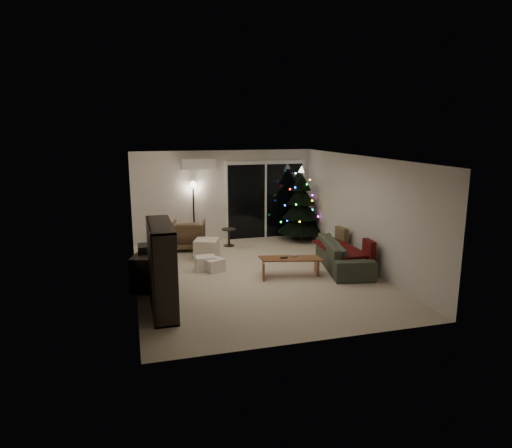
{
  "coord_description": "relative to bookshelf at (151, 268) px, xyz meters",
  "views": [
    {
      "loc": [
        -2.52,
        -9.06,
        3.13
      ],
      "look_at": [
        0.1,
        0.3,
        1.05
      ],
      "focal_mm": 32.0,
      "sensor_mm": 36.0,
      "label": 1
    }
  ],
  "objects": [
    {
      "name": "side_table",
      "position": [
        2.22,
        3.95,
        -0.53
      ],
      "size": [
        0.44,
        0.44,
        0.47
      ],
      "primitive_type": "cylinder",
      "rotation": [
        0.0,
        0.0,
        -0.19
      ],
      "color": "black",
      "rests_on": "floor"
    },
    {
      "name": "cushion_a",
      "position": [
        4.55,
        2.0,
        -0.19
      ],
      "size": [
        0.16,
        0.43,
        0.42
      ],
      "primitive_type": "cube",
      "rotation": [
        0.0,
        0.0,
        0.09
      ],
      "color": "olive",
      "rests_on": "sofa"
    },
    {
      "name": "armchair",
      "position": [
        1.15,
        3.91,
        -0.39
      ],
      "size": [
        0.98,
        1.0,
        0.76
      ],
      "primitive_type": "imported",
      "rotation": [
        0.0,
        0.0,
        2.91
      ],
      "color": "brown",
      "rests_on": "floor"
    },
    {
      "name": "cushion_b",
      "position": [
        4.55,
        0.7,
        -0.19
      ],
      "size": [
        0.15,
        0.43,
        0.42
      ],
      "primitive_type": "cube",
      "rotation": [
        0.0,
        0.0,
        -0.07
      ],
      "color": "#5A1012",
      "rests_on": "sofa"
    },
    {
      "name": "media_cabinet",
      "position": [
        0.0,
        1.35,
        -0.42
      ],
      "size": [
        0.75,
        1.18,
        0.69
      ],
      "primitive_type": "cube",
      "rotation": [
        0.0,
        0.0,
        -0.32
      ],
      "color": "black",
      "rests_on": "floor"
    },
    {
      "name": "floor_lamp",
      "position": [
        1.4,
        4.66,
        0.04
      ],
      "size": [
        0.26,
        0.26,
        1.61
      ],
      "primitive_type": "cylinder",
      "color": "black",
      "rests_on": "floor"
    },
    {
      "name": "sofa",
      "position": [
        4.3,
        1.35,
        -0.45
      ],
      "size": [
        1.28,
        2.31,
        0.64
      ],
      "primitive_type": "imported",
      "rotation": [
        0.0,
        0.0,
        1.36
      ],
      "color": "black",
      "rests_on": "floor"
    },
    {
      "name": "coffee_table",
      "position": [
        2.95,
        1.14,
        -0.57
      ],
      "size": [
        1.34,
        0.73,
        0.4
      ],
      "primitive_type": null,
      "rotation": [
        0.0,
        0.0,
        -0.24
      ],
      "color": "brown",
      "rests_on": "floor"
    },
    {
      "name": "cardboard_box_a",
      "position": [
        1.27,
        2.05,
        -0.61
      ],
      "size": [
        0.45,
        0.34,
        0.31
      ],
      "primitive_type": "cube",
      "rotation": [
        0.0,
        0.0,
        0.03
      ],
      "color": "#F4DFCA",
      "rests_on": "floor"
    },
    {
      "name": "ottoman",
      "position": [
        1.44,
        2.89,
        -0.53
      ],
      "size": [
        0.7,
        0.7,
        0.48
      ],
      "primitive_type": "cube",
      "rotation": [
        0.0,
        0.0,
        -0.37
      ],
      "color": "beige",
      "rests_on": "floor"
    },
    {
      "name": "bookshelf",
      "position": [
        0.0,
        0.0,
        0.0
      ],
      "size": [
        0.61,
        1.58,
        1.54
      ],
      "primitive_type": null,
      "rotation": [
        0.0,
        0.0,
        0.15
      ],
      "color": "black",
      "rests_on": "floor"
    },
    {
      "name": "cardboard_box_b",
      "position": [
        1.44,
        1.89,
        -0.63
      ],
      "size": [
        0.48,
        0.43,
        0.28
      ],
      "primitive_type": "cube",
      "rotation": [
        0.0,
        0.0,
        0.41
      ],
      "color": "#F4DFCA",
      "rests_on": "floor"
    },
    {
      "name": "room",
      "position": [
        2.71,
        2.92,
        0.25
      ],
      "size": [
        6.5,
        7.51,
        2.6
      ],
      "color": "beige",
      "rests_on": "ground"
    },
    {
      "name": "remote_a",
      "position": [
        2.8,
        1.14,
        -0.36
      ],
      "size": [
        0.16,
        0.05,
        0.02
      ],
      "primitive_type": "cube",
      "color": "black",
      "rests_on": "coffee_table"
    },
    {
      "name": "christmas_tree",
      "position": [
        4.3,
        4.07,
        0.27
      ],
      "size": [
        1.51,
        1.51,
        2.08
      ],
      "primitive_type": "cone",
      "rotation": [
        0.0,
        0.0,
        -0.19
      ],
      "color": "black",
      "rests_on": "floor"
    },
    {
      "name": "remote_b",
      "position": [
        3.05,
        1.19,
        -0.36
      ],
      "size": [
        0.15,
        0.09,
        0.02
      ],
      "primitive_type": "cube",
      "rotation": [
        0.0,
        0.0,
        0.35
      ],
      "color": "slate",
      "rests_on": "coffee_table"
    },
    {
      "name": "stereo",
      "position": [
        0.0,
        1.35,
        -0.0
      ],
      "size": [
        0.35,
        0.42,
        0.15
      ],
      "primitive_type": "cube",
      "color": "black",
      "rests_on": "media_cabinet"
    },
    {
      "name": "sofa_throw",
      "position": [
        4.2,
        1.35,
        -0.31
      ],
      "size": [
        0.68,
        1.57,
        0.05
      ],
      "primitive_type": "cube",
      "color": "#5A1012",
      "rests_on": "sofa"
    }
  ]
}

